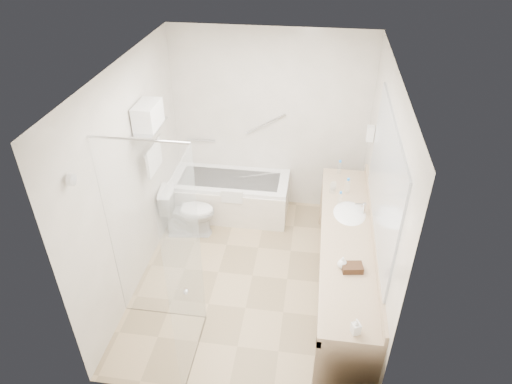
# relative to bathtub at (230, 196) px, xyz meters

# --- Properties ---
(floor) EXTENTS (3.20, 3.20, 0.00)m
(floor) POSITION_rel_bathtub_xyz_m (0.50, -1.24, -0.28)
(floor) COLOR tan
(floor) RESTS_ON ground
(ceiling) EXTENTS (2.60, 3.20, 0.10)m
(ceiling) POSITION_rel_bathtub_xyz_m (0.50, -1.24, 2.22)
(ceiling) COLOR white
(ceiling) RESTS_ON wall_back
(wall_back) EXTENTS (2.60, 0.10, 2.50)m
(wall_back) POSITION_rel_bathtub_xyz_m (0.50, 0.36, 0.97)
(wall_back) COLOR beige
(wall_back) RESTS_ON ground
(wall_front) EXTENTS (2.60, 0.10, 2.50)m
(wall_front) POSITION_rel_bathtub_xyz_m (0.50, -2.84, 0.97)
(wall_front) COLOR beige
(wall_front) RESTS_ON ground
(wall_left) EXTENTS (0.10, 3.20, 2.50)m
(wall_left) POSITION_rel_bathtub_xyz_m (-0.80, -1.24, 0.97)
(wall_left) COLOR beige
(wall_left) RESTS_ON ground
(wall_right) EXTENTS (0.10, 3.20, 2.50)m
(wall_right) POSITION_rel_bathtub_xyz_m (1.80, -1.24, 0.97)
(wall_right) COLOR beige
(wall_right) RESTS_ON ground
(bathtub) EXTENTS (1.60, 0.73, 0.59)m
(bathtub) POSITION_rel_bathtub_xyz_m (0.00, 0.00, 0.00)
(bathtub) COLOR white
(bathtub) RESTS_ON floor
(grab_bar_short) EXTENTS (0.40, 0.03, 0.03)m
(grab_bar_short) POSITION_rel_bathtub_xyz_m (-0.45, 0.32, 0.67)
(grab_bar_short) COLOR silver
(grab_bar_short) RESTS_ON wall_back
(grab_bar_long) EXTENTS (0.53, 0.03, 0.33)m
(grab_bar_long) POSITION_rel_bathtub_xyz_m (0.45, 0.32, 0.97)
(grab_bar_long) COLOR silver
(grab_bar_long) RESTS_ON wall_back
(shower_enclosure) EXTENTS (0.96, 0.91, 2.11)m
(shower_enclosure) POSITION_rel_bathtub_xyz_m (-0.13, -2.16, 0.79)
(shower_enclosure) COLOR silver
(shower_enclosure) RESTS_ON floor
(towel_shelf) EXTENTS (0.24, 0.55, 0.81)m
(towel_shelf) POSITION_rel_bathtub_xyz_m (-0.67, -0.89, 1.48)
(towel_shelf) COLOR silver
(towel_shelf) RESTS_ON wall_left
(vanity_counter) EXTENTS (0.55, 2.70, 0.95)m
(vanity_counter) POSITION_rel_bathtub_xyz_m (1.52, -1.39, 0.36)
(vanity_counter) COLOR tan
(vanity_counter) RESTS_ON floor
(sink) EXTENTS (0.40, 0.52, 0.14)m
(sink) POSITION_rel_bathtub_xyz_m (1.55, -0.99, 0.54)
(sink) COLOR white
(sink) RESTS_ON vanity_counter
(faucet) EXTENTS (0.03, 0.03, 0.14)m
(faucet) POSITION_rel_bathtub_xyz_m (1.70, -0.99, 0.65)
(faucet) COLOR silver
(faucet) RESTS_ON vanity_counter
(mirror) EXTENTS (0.02, 2.00, 1.20)m
(mirror) POSITION_rel_bathtub_xyz_m (1.79, -1.39, 1.27)
(mirror) COLOR #A6ABB2
(mirror) RESTS_ON wall_right
(hairdryer_unit) EXTENTS (0.08, 0.10, 0.18)m
(hairdryer_unit) POSITION_rel_bathtub_xyz_m (1.75, -0.19, 1.17)
(hairdryer_unit) COLOR silver
(hairdryer_unit) RESTS_ON wall_right
(toilet) EXTENTS (0.74, 0.47, 0.68)m
(toilet) POSITION_rel_bathtub_xyz_m (-0.45, -0.54, 0.06)
(toilet) COLOR white
(toilet) RESTS_ON floor
(amenity_basket) EXTENTS (0.21, 0.16, 0.06)m
(amenity_basket) POSITION_rel_bathtub_xyz_m (1.55, -1.91, 0.61)
(amenity_basket) COLOR #3F2516
(amenity_basket) RESTS_ON vanity_counter
(soap_bottle_a) EXTENTS (0.12, 0.16, 0.07)m
(soap_bottle_a) POSITION_rel_bathtub_xyz_m (1.55, -2.64, 0.61)
(soap_bottle_a) COLOR silver
(soap_bottle_a) RESTS_ON vanity_counter
(soap_bottle_b) EXTENTS (0.11, 0.13, 0.09)m
(soap_bottle_b) POSITION_rel_bathtub_xyz_m (1.46, -1.88, 0.62)
(soap_bottle_b) COLOR silver
(soap_bottle_b) RESTS_ON vanity_counter
(water_bottle_left) EXTENTS (0.06, 0.06, 0.20)m
(water_bottle_left) POSITION_rel_bathtub_xyz_m (1.53, -0.58, 0.67)
(water_bottle_left) COLOR silver
(water_bottle_left) RESTS_ON vanity_counter
(water_bottle_mid) EXTENTS (0.05, 0.05, 0.18)m
(water_bottle_mid) POSITION_rel_bathtub_xyz_m (1.44, -0.84, 0.65)
(water_bottle_mid) COLOR silver
(water_bottle_mid) RESTS_ON vanity_counter
(water_bottle_right) EXTENTS (0.06, 0.06, 0.18)m
(water_bottle_right) POSITION_rel_bathtub_xyz_m (1.44, -0.14, 0.66)
(water_bottle_right) COLOR silver
(water_bottle_right) RESTS_ON vanity_counter
(drinking_glass_near) EXTENTS (0.08, 0.08, 0.09)m
(drinking_glass_near) POSITION_rel_bathtub_xyz_m (1.37, -0.53, 0.62)
(drinking_glass_near) COLOR silver
(drinking_glass_near) RESTS_ON vanity_counter
(drinking_glass_far) EXTENTS (0.10, 0.10, 0.10)m
(drinking_glass_far) POSITION_rel_bathtub_xyz_m (1.36, -0.59, 0.62)
(drinking_glass_far) COLOR silver
(drinking_glass_far) RESTS_ON vanity_counter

